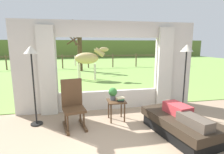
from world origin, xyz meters
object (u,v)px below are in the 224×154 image
(side_table, at_px, (116,104))
(potted_plant, at_px, (113,93))
(recliner_sofa, at_px, (180,125))
(reclining_person, at_px, (182,113))
(pasture_tree, at_px, (79,47))
(floor_lamp_right, at_px, (186,59))
(horse, at_px, (88,59))
(floor_lamp_left, at_px, (32,62))
(book_stack, at_px, (120,99))
(rocking_chair, at_px, (73,104))

(side_table, distance_m, potted_plant, 0.29)
(recliner_sofa, distance_m, reclining_person, 0.31)
(side_table, relative_size, pasture_tree, 0.14)
(side_table, bearing_deg, floor_lamp_right, -0.97)
(recliner_sofa, distance_m, horse, 6.58)
(recliner_sofa, xyz_separation_m, side_table, (-1.17, 1.01, 0.21))
(recliner_sofa, relative_size, pasture_tree, 0.51)
(side_table, bearing_deg, floor_lamp_left, 176.30)
(side_table, relative_size, potted_plant, 1.63)
(book_stack, height_order, floor_lamp_left, floor_lamp_left)
(floor_lamp_right, height_order, horse, floor_lamp_right)
(recliner_sofa, xyz_separation_m, horse, (-1.51, 6.34, 0.94))
(horse, bearing_deg, reclining_person, 21.08)
(floor_lamp_right, bearing_deg, rocking_chair, -178.04)
(recliner_sofa, relative_size, reclining_person, 1.28)
(reclining_person, relative_size, potted_plant, 4.48)
(rocking_chair, height_order, potted_plant, rocking_chair)
(rocking_chair, height_order, floor_lamp_right, floor_lamp_right)
(floor_lamp_left, distance_m, horse, 5.47)
(side_table, distance_m, horse, 5.40)
(floor_lamp_right, height_order, pasture_tree, pasture_tree)
(rocking_chair, xyz_separation_m, floor_lamp_right, (2.91, 0.10, 1.00))
(floor_lamp_left, height_order, pasture_tree, pasture_tree)
(recliner_sofa, bearing_deg, potted_plant, 128.83)
(reclining_person, distance_m, pasture_tree, 9.99)
(rocking_chair, bearing_deg, recliner_sofa, -33.13)
(potted_plant, xyz_separation_m, book_stack, (0.17, -0.12, -0.13))
(book_stack, bearing_deg, floor_lamp_right, 0.98)
(book_stack, height_order, pasture_tree, pasture_tree)
(rocking_chair, distance_m, floor_lamp_left, 1.34)
(potted_plant, height_order, pasture_tree, pasture_tree)
(book_stack, distance_m, floor_lamp_right, 2.00)
(side_table, xyz_separation_m, book_stack, (0.09, -0.06, 0.15))
(reclining_person, bearing_deg, floor_lamp_right, 46.02)
(side_table, bearing_deg, pasture_tree, 94.87)
(rocking_chair, bearing_deg, side_table, -4.75)
(side_table, height_order, floor_lamp_right, floor_lamp_right)
(reclining_person, bearing_deg, side_table, 127.23)
(rocking_chair, xyz_separation_m, floor_lamp_left, (-0.88, 0.26, 0.98))
(reclining_person, relative_size, pasture_tree, 0.40)
(reclining_person, relative_size, horse, 0.79)
(rocking_chair, height_order, side_table, rocking_chair)
(rocking_chair, distance_m, pasture_tree, 8.89)
(rocking_chair, bearing_deg, potted_plant, -0.79)
(reclining_person, distance_m, floor_lamp_left, 3.48)
(pasture_tree, bearing_deg, floor_lamp_left, -98.05)
(reclining_person, distance_m, book_stack, 1.47)
(recliner_sofa, height_order, rocking_chair, rocking_chair)
(recliner_sofa, xyz_separation_m, pasture_tree, (-1.91, 9.69, 1.45))
(potted_plant, bearing_deg, rocking_chair, -169.06)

